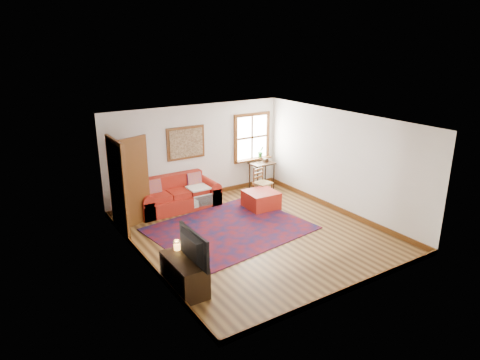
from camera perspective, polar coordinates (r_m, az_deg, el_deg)
ground at (r=9.49m, az=2.02°, el=-7.19°), size 5.50×5.50×0.00m
room_envelope at (r=8.92m, az=2.08°, el=2.47°), size 5.04×5.54×2.52m
window at (r=12.13m, az=1.77°, el=5.08°), size 1.18×0.20×1.38m
doorway at (r=9.70m, az=-14.86°, el=-0.44°), size 0.89×1.08×2.14m
framed_artwork at (r=11.07m, az=-7.22°, el=4.92°), size 1.05×0.07×0.85m
persian_rug at (r=9.71m, az=-1.32°, el=-6.49°), size 3.59×3.02×0.02m
red_leather_sofa at (r=10.92m, az=-8.40°, el=-2.33°), size 2.09×0.86×0.82m
red_ottoman at (r=10.84m, az=2.82°, el=-2.63°), size 0.79×0.79×0.43m
side_table at (r=12.05m, az=2.93°, el=1.74°), size 0.65×0.49×0.78m
ladder_back_chair at (r=11.40m, az=2.87°, el=-0.20°), size 0.48×0.46×0.88m
media_cabinet at (r=7.49m, az=-7.43°, el=-12.36°), size 0.46×1.03×0.57m
television at (r=7.09m, az=-6.89°, el=-8.98°), size 0.13×0.98×0.56m
candle_hurricane at (r=7.62m, az=-8.41°, el=-8.66°), size 0.12×0.12×0.18m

